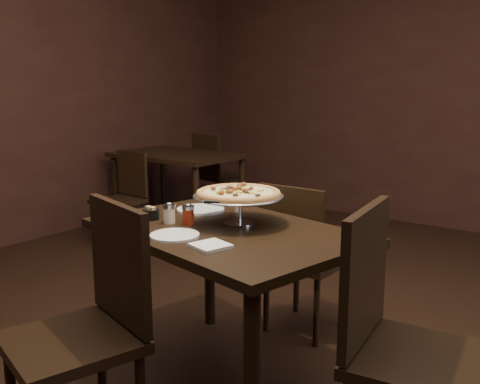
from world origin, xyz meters
The scene contains 16 objects.
room centered at (0.06, 0.03, 1.40)m, with size 6.04×7.04×2.84m.
dining_table centered at (-0.03, -0.10, 0.67)m, with size 1.37×1.04×0.77m.
background_table centered at (-2.20, 1.88, 0.66)m, with size 1.22×0.81×0.76m.
pizza_stand centered at (-0.03, 0.00, 0.92)m, with size 0.43×0.43×0.18m.
parmesan_shaker centered at (-0.30, -0.19, 0.82)m, with size 0.06×0.06×0.10m.
pepper_flake_shaker centered at (-0.21, -0.15, 0.82)m, with size 0.06×0.06×0.10m.
packet_caddy centered at (-0.43, -0.19, 0.80)m, with size 0.08×0.08×0.06m.
napkin_stack centered at (0.11, -0.37, 0.78)m, with size 0.14×0.14×0.01m, color silver.
plate_left centered at (-0.35, 0.10, 0.78)m, with size 0.25×0.25×0.01m, color white.
plate_near centered at (-0.12, -0.34, 0.78)m, with size 0.22×0.22×0.01m, color white.
serving_spatula centered at (0.00, -0.20, 0.91)m, with size 0.13×0.13×0.02m.
chair_far centered at (-0.01, 0.57, 0.48)m, with size 0.42×0.42×0.88m.
chair_near centered at (-0.14, -0.79, 0.53)m, with size 0.56×0.56×0.98m.
chair_side centered at (0.86, -0.24, 0.55)m, with size 0.52×0.52×1.00m.
bg_chair_far centered at (-2.23, 2.49, 0.50)m, with size 0.48×0.48×0.91m.
bg_chair_near centered at (-2.24, 1.21, 0.45)m, with size 0.41×0.41×0.83m.
Camera 1 is at (1.46, -1.97, 1.41)m, focal length 40.00 mm.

